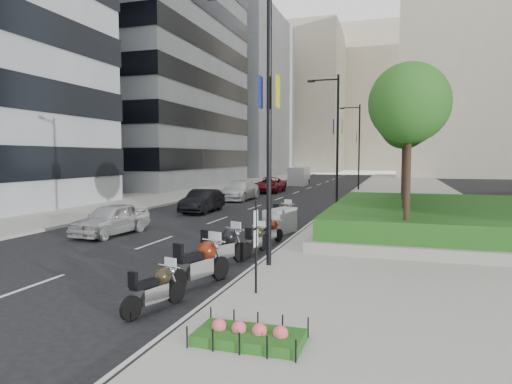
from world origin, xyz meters
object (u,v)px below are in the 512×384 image
at_px(motorcycle_0, 156,289).
at_px(motorcycle_6, 283,215).
at_px(lamp_post_0, 264,109).
at_px(lamp_post_1, 335,135).
at_px(parking_sign, 256,242).
at_px(car_d, 269,185).
at_px(lamp_post_2, 358,143).
at_px(car_b, 202,201).
at_px(delivery_van, 299,177).
at_px(motorcycle_1, 200,263).
at_px(motorcycle_4, 270,232).
at_px(motorcycle_3, 256,240).
at_px(car_a, 111,219).
at_px(car_c, 239,190).
at_px(motorcycle_2, 223,247).
at_px(motorcycle_5, 280,221).

distance_m(motorcycle_0, motorcycle_6, 13.43).
distance_m(lamp_post_0, lamp_post_1, 17.00).
xyz_separation_m(parking_sign, car_d, (-8.92, 33.24, -0.69)).
relative_size(lamp_post_2, motorcycle_6, 3.94).
distance_m(car_b, delivery_van, 29.57).
bearing_deg(motorcycle_1, motorcycle_0, -166.34).
bearing_deg(motorcycle_1, motorcycle_4, 15.97).
relative_size(motorcycle_4, car_d, 0.35).
height_order(lamp_post_0, motorcycle_3, lamp_post_0).
xyz_separation_m(lamp_post_1, motorcycle_0, (-1.30, -21.57, -4.53)).
distance_m(lamp_post_1, lamp_post_2, 18.00).
xyz_separation_m(car_a, car_c, (0.03, 17.78, 0.08)).
bearing_deg(car_d, car_b, -91.12).
distance_m(lamp_post_0, motorcycle_6, 10.03).
relative_size(parking_sign, car_d, 0.45).
xyz_separation_m(parking_sign, car_a, (-9.19, 7.09, -0.73)).
height_order(motorcycle_2, motorcycle_5, motorcycle_2).
bearing_deg(motorcycle_6, car_a, 137.25).
height_order(motorcycle_0, motorcycle_2, motorcycle_2).
distance_m(lamp_post_2, motorcycle_3, 33.22).
height_order(parking_sign, delivery_van, parking_sign).
distance_m(motorcycle_4, car_d, 27.20).
xyz_separation_m(motorcycle_3, motorcycle_4, (0.01, 1.95, -0.01)).
height_order(parking_sign, motorcycle_1, parking_sign).
height_order(lamp_post_2, motorcycle_6, lamp_post_2).
bearing_deg(parking_sign, car_b, 118.09).
bearing_deg(car_d, motorcycle_4, -76.27).
height_order(lamp_post_1, lamp_post_2, same).
bearing_deg(lamp_post_0, car_b, 121.18).
bearing_deg(delivery_van, motorcycle_4, -82.03).
bearing_deg(motorcycle_1, motorcycle_3, 15.25).
bearing_deg(car_b, lamp_post_0, -60.37).
height_order(motorcycle_0, delivery_van, delivery_van).
bearing_deg(car_b, lamp_post_2, 68.19).
height_order(lamp_post_1, motorcycle_2, lamp_post_1).
xyz_separation_m(motorcycle_1, car_c, (-7.37, 24.28, 0.14)).
relative_size(motorcycle_2, motorcycle_4, 1.19).
xyz_separation_m(lamp_post_0, motorcycle_2, (-1.38, -0.03, -4.42)).
bearing_deg(motorcycle_0, delivery_van, 23.52).
bearing_deg(motorcycle_2, car_a, 82.73).
xyz_separation_m(motorcycle_5, motorcycle_6, (-0.40, 2.16, 0.03)).
bearing_deg(motorcycle_4, parking_sign, -150.86).
distance_m(lamp_post_2, car_a, 32.36).
xyz_separation_m(lamp_post_1, car_c, (-8.50, 4.87, -4.26)).
height_order(car_a, delivery_van, delivery_van).
distance_m(motorcycle_2, car_b, 14.86).
bearing_deg(lamp_post_0, motorcycle_3, 113.84).
height_order(motorcycle_3, delivery_van, delivery_van).
distance_m(lamp_post_1, motorcycle_6, 9.41).
xyz_separation_m(motorcycle_6, delivery_van, (-6.30, 33.98, 0.43)).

